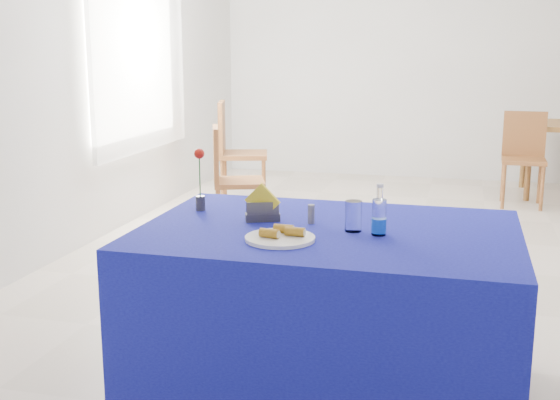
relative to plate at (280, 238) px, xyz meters
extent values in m
plane|color=beige|center=(0.37, 2.22, -0.77)|extent=(7.00, 7.00, 0.00)
plane|color=silver|center=(0.37, 5.72, 0.63)|extent=(5.00, 0.00, 5.00)
plane|color=silver|center=(0.37, -1.28, 0.63)|extent=(5.00, 0.00, 5.00)
plane|color=silver|center=(-2.13, 2.22, 0.63)|extent=(0.00, 7.00, 7.00)
cube|color=white|center=(-2.10, 3.02, 0.78)|extent=(0.04, 1.50, 1.60)
cube|color=white|center=(-2.03, 3.02, 0.78)|extent=(0.04, 1.75, 1.85)
cylinder|color=white|center=(0.00, 0.00, 0.00)|extent=(0.28, 0.28, 0.01)
cylinder|color=white|center=(0.26, 0.21, 0.06)|extent=(0.07, 0.07, 0.13)
cylinder|color=slate|center=(-0.13, 0.29, 0.04)|extent=(0.03, 0.03, 0.08)
cylinder|color=slate|center=(0.06, 0.30, 0.04)|extent=(0.03, 0.03, 0.08)
cube|color=#0E0E81|center=(0.15, 0.24, -0.39)|extent=(1.60, 1.10, 0.76)
cylinder|color=white|center=(0.37, 0.18, 0.07)|extent=(0.06, 0.06, 0.15)
cylinder|color=blue|center=(0.37, 0.18, 0.03)|extent=(0.06, 0.06, 0.06)
cylinder|color=white|center=(0.37, 0.18, 0.17)|extent=(0.03, 0.03, 0.05)
cylinder|color=white|center=(0.37, 0.18, 0.20)|extent=(0.03, 0.03, 0.01)
cube|color=#353439|center=(-0.16, 0.29, 0.01)|extent=(0.16, 0.11, 0.03)
cube|color=#3B3C41|center=(-0.15, 0.27, 0.04)|extent=(0.13, 0.06, 0.09)
cube|color=#3A3A3F|center=(-0.17, 0.31, 0.04)|extent=(0.13, 0.06, 0.09)
cube|color=gold|center=(-0.16, 0.29, 0.08)|extent=(0.16, 0.02, 0.16)
cylinder|color=#29292E|center=(-0.50, 0.41, 0.03)|extent=(0.04, 0.04, 0.07)
cylinder|color=#175C1F|center=(-0.50, 0.41, 0.14)|extent=(0.01, 0.01, 0.22)
sphere|color=red|center=(-0.50, 0.41, 0.26)|extent=(0.05, 0.05, 0.05)
cylinder|color=brown|center=(1.34, 4.68, -0.41)|extent=(0.06, 0.06, 0.71)
cylinder|color=olive|center=(1.34, 5.38, -0.41)|extent=(0.06, 0.06, 0.71)
cylinder|color=#94582B|center=(1.09, 4.24, -0.55)|extent=(0.03, 0.03, 0.43)
cylinder|color=#94582B|center=(1.43, 4.23, -0.55)|extent=(0.03, 0.03, 0.43)
cylinder|color=#94582B|center=(1.10, 4.58, -0.55)|extent=(0.03, 0.03, 0.43)
cylinder|color=#94582B|center=(1.44, 4.57, -0.55)|extent=(0.03, 0.03, 0.43)
cube|color=#94582B|center=(1.27, 4.41, -0.32)|extent=(0.41, 0.41, 0.04)
cube|color=#94582B|center=(1.27, 4.59, -0.08)|extent=(0.40, 0.05, 0.44)
cylinder|color=#94582B|center=(-0.82, 2.58, -0.55)|extent=(0.03, 0.03, 0.43)
cylinder|color=#94582B|center=(-0.95, 2.90, -0.55)|extent=(0.03, 0.03, 0.43)
cylinder|color=#94582B|center=(-1.15, 2.45, -0.55)|extent=(0.03, 0.03, 0.43)
cylinder|color=#94582B|center=(-1.27, 2.77, -0.55)|extent=(0.03, 0.03, 0.43)
cube|color=#94582B|center=(-1.05, 2.68, -0.32)|extent=(0.52, 0.52, 0.04)
cube|color=#94582B|center=(-1.22, 2.61, -0.09)|extent=(0.18, 0.39, 0.44)
cylinder|color=#94582B|center=(-1.10, 3.60, -0.53)|extent=(0.04, 0.04, 0.48)
cylinder|color=#94582B|center=(-1.21, 3.98, -0.53)|extent=(0.04, 0.04, 0.48)
cylinder|color=#94582B|center=(-1.48, 3.50, -0.53)|extent=(0.04, 0.04, 0.48)
cylinder|color=#94582B|center=(-1.58, 3.87, -0.53)|extent=(0.04, 0.04, 0.48)
cube|color=#94582B|center=(-1.34, 3.74, -0.27)|extent=(0.56, 0.56, 0.04)
cube|color=#94582B|center=(-1.54, 3.68, 0.00)|extent=(0.16, 0.45, 0.50)
cylinder|color=gold|center=(-0.04, -0.03, 0.03)|extent=(0.09, 0.05, 0.04)
cylinder|color=beige|center=(0.00, -0.04, 0.03)|extent=(0.01, 0.03, 0.03)
cylinder|color=gold|center=(0.06, 0.02, 0.03)|extent=(0.08, 0.04, 0.04)
cylinder|color=beige|center=(0.10, 0.02, 0.03)|extent=(0.01, 0.03, 0.03)
cylinder|color=gold|center=(0.00, 0.05, 0.03)|extent=(0.08, 0.04, 0.04)
cylinder|color=beige|center=(0.04, 0.05, 0.03)|extent=(0.01, 0.03, 0.03)
camera|label=1|loc=(0.69, -2.63, 0.75)|focal=45.00mm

